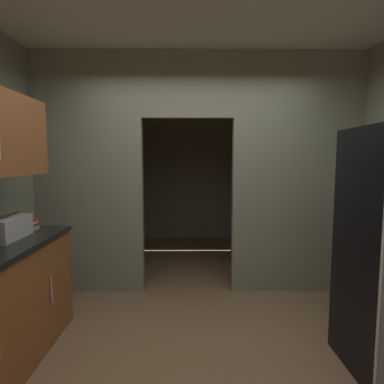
% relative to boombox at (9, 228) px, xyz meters
% --- Properties ---
extents(ground, '(20.00, 20.00, 0.00)m').
position_rel_boombox_xyz_m(ground, '(1.54, -0.29, -1.02)').
color(ground, brown).
extents(kitchen_overhead_slab, '(4.19, 7.03, 0.06)m').
position_rel_boombox_xyz_m(kitchen_overhead_slab, '(1.54, 0.17, 1.79)').
color(kitchen_overhead_slab, silver).
extents(kitchen_partition, '(3.79, 0.12, 2.78)m').
position_rel_boombox_xyz_m(kitchen_partition, '(1.57, 1.23, 0.46)').
color(kitchen_partition, gray).
rests_on(kitchen_partition, ground).
extents(adjoining_room_shell, '(3.79, 2.61, 2.78)m').
position_rel_boombox_xyz_m(adjoining_room_shell, '(1.54, 3.05, 0.37)').
color(adjoining_room_shell, gray).
rests_on(adjoining_room_shell, ground).
extents(boombox, '(0.19, 0.42, 0.20)m').
position_rel_boombox_xyz_m(boombox, '(0.00, 0.00, 0.00)').
color(boombox, '#B2B2B7').
rests_on(boombox, lower_cabinet_run).
extents(book_stack, '(0.14, 0.16, 0.10)m').
position_rel_boombox_xyz_m(book_stack, '(-0.00, 0.33, -0.04)').
color(book_stack, gold).
rests_on(book_stack, lower_cabinet_run).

